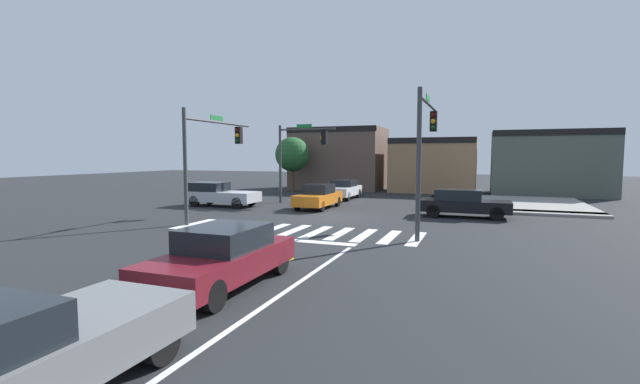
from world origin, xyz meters
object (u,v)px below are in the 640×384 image
(car_orange, at_px, (318,197))
(roadside_tree, at_px, (292,155))
(car_gray, at_px, (2,358))
(traffic_signal_southeast, at_px, (426,136))
(car_white, at_px, (344,189))
(traffic_signal_southwest, at_px, (212,145))
(traffic_signal_northwest, at_px, (300,149))
(car_silver, at_px, (219,194))
(car_black, at_px, (463,203))
(car_maroon, at_px, (222,256))

(car_orange, bearing_deg, roadside_tree, -148.18)
(car_gray, xyz_separation_m, car_orange, (-4.05, 21.30, -0.03))
(traffic_signal_southeast, xyz_separation_m, car_white, (-7.54, 12.30, -3.34))
(traffic_signal_southwest, relative_size, traffic_signal_northwest, 1.09)
(car_gray, distance_m, roadside_tree, 33.84)
(traffic_signal_northwest, xyz_separation_m, car_orange, (2.18, -2.15, -2.99))
(traffic_signal_southeast, relative_size, car_silver, 1.24)
(car_black, relative_size, car_silver, 0.97)
(car_gray, height_order, roadside_tree, roadside_tree)
(car_white, height_order, roadside_tree, roadside_tree)
(car_silver, distance_m, car_white, 9.49)
(car_maroon, distance_m, roadside_tree, 28.44)
(traffic_signal_southwest, distance_m, traffic_signal_northwest, 8.32)
(traffic_signal_southwest, height_order, car_maroon, traffic_signal_southwest)
(traffic_signal_southeast, bearing_deg, car_gray, 168.13)
(car_orange, bearing_deg, car_gray, 10.76)
(car_maroon, bearing_deg, car_gray, -174.45)
(traffic_signal_southwest, relative_size, car_white, 1.42)
(car_maroon, height_order, car_white, car_maroon)
(car_black, bearing_deg, car_white, 141.94)
(car_orange, bearing_deg, car_silver, -80.16)
(traffic_signal_southwest, xyz_separation_m, traffic_signal_northwest, (1.28, 8.22, -0.07))
(traffic_signal_southwest, distance_m, traffic_signal_southeast, 10.68)
(car_silver, relative_size, car_maroon, 1.02)
(traffic_signal_southwest, height_order, car_silver, traffic_signal_southwest)
(traffic_signal_southwest, distance_m, car_gray, 17.25)
(car_maroon, bearing_deg, car_white, 9.93)
(traffic_signal_northwest, xyz_separation_m, traffic_signal_southeast, (9.40, -8.35, 0.35))
(traffic_signal_southwest, height_order, traffic_signal_southeast, traffic_signal_southeast)
(roadside_tree, bearing_deg, car_black, -37.24)
(traffic_signal_northwest, relative_size, car_gray, 1.18)
(car_maroon, bearing_deg, car_orange, 12.57)
(car_silver, bearing_deg, car_black, 1.06)
(car_black, bearing_deg, roadside_tree, 142.76)
(car_white, xyz_separation_m, roadside_tree, (-6.33, 4.61, 2.64))
(traffic_signal_southwest, xyz_separation_m, car_orange, (3.46, 6.07, -3.06))
(traffic_signal_southeast, xyz_separation_m, roadside_tree, (-13.86, 16.91, -0.70))
(car_gray, bearing_deg, traffic_signal_southwest, 26.24)
(traffic_signal_northwest, bearing_deg, car_maroon, -72.35)
(traffic_signal_northwest, distance_m, traffic_signal_southeast, 12.58)
(traffic_signal_northwest, relative_size, car_white, 1.30)
(car_maroon, height_order, roadside_tree, roadside_tree)
(traffic_signal_northwest, distance_m, car_black, 11.53)
(car_black, xyz_separation_m, roadside_tree, (-15.19, 11.55, 2.61))
(car_black, distance_m, car_orange, 8.59)
(car_silver, relative_size, roadside_tree, 0.94)
(car_gray, relative_size, car_orange, 1.05)
(car_white, bearing_deg, car_orange, 2.95)
(car_white, distance_m, roadside_tree, 8.26)
(car_black, bearing_deg, traffic_signal_northwest, 164.41)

